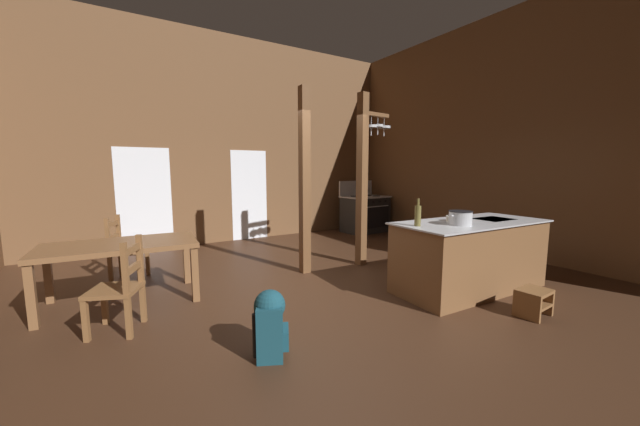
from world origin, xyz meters
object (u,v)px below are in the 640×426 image
(dining_table, at_px, (120,250))
(stockpot_on_counter, at_px, (460,218))
(mixing_bowl_on_counter, at_px, (454,219))
(bottle_tall_on_counter, at_px, (418,215))
(stove_range, at_px, (365,213))
(ladderback_chair_by_post, at_px, (125,250))
(kitchen_island, at_px, (469,255))
(backpack, at_px, (270,321))
(step_stool, at_px, (534,300))
(ladderback_chair_near_window, at_px, (120,288))

(dining_table, height_order, stockpot_on_counter, stockpot_on_counter)
(mixing_bowl_on_counter, relative_size, bottle_tall_on_counter, 0.62)
(stove_range, relative_size, ladderback_chair_by_post, 1.39)
(kitchen_island, distance_m, bottle_tall_on_counter, 1.09)
(backpack, xyz_separation_m, stockpot_on_counter, (2.59, 0.04, 0.71))
(dining_table, distance_m, mixing_bowl_on_counter, 4.26)
(step_stool, relative_size, dining_table, 0.22)
(stockpot_on_counter, bearing_deg, kitchen_island, 15.36)
(bottle_tall_on_counter, bearing_deg, ladderback_chair_near_window, 163.17)
(stove_range, relative_size, bottle_tall_on_counter, 3.88)
(kitchen_island, relative_size, step_stool, 5.82)
(dining_table, bearing_deg, stove_range, 21.16)
(ladderback_chair_near_window, height_order, stockpot_on_counter, stockpot_on_counter)
(mixing_bowl_on_counter, bearing_deg, stove_range, 66.62)
(step_stool, distance_m, ladderback_chair_near_window, 4.40)
(stockpot_on_counter, xyz_separation_m, mixing_bowl_on_counter, (0.20, 0.23, -0.05))
(dining_table, distance_m, ladderback_chair_near_window, 0.89)
(step_stool, bearing_deg, stockpot_on_counter, 105.87)
(ladderback_chair_near_window, distance_m, bottle_tall_on_counter, 3.37)
(step_stool, bearing_deg, mixing_bowl_on_counter, 91.96)
(kitchen_island, xyz_separation_m, bottle_tall_on_counter, (-0.90, 0.12, 0.60))
(mixing_bowl_on_counter, bearing_deg, dining_table, 154.67)
(stove_range, relative_size, step_stool, 3.49)
(kitchen_island, xyz_separation_m, dining_table, (-4.03, 1.94, 0.18))
(ladderback_chair_by_post, bearing_deg, backpack, -72.29)
(step_stool, distance_m, backpack, 2.94)
(kitchen_island, distance_m, backpack, 2.99)
(mixing_bowl_on_counter, bearing_deg, ladderback_chair_by_post, 143.46)
(kitchen_island, height_order, dining_table, kitchen_island)
(ladderback_chair_by_post, height_order, bottle_tall_on_counter, bottle_tall_on_counter)
(stove_range, relative_size, ladderback_chair_near_window, 1.39)
(backpack, height_order, bottle_tall_on_counter, bottle_tall_on_counter)
(kitchen_island, distance_m, ladderback_chair_near_window, 4.21)
(kitchen_island, relative_size, stove_range, 1.67)
(dining_table, xyz_separation_m, ladderback_chair_near_window, (-0.04, -0.86, -0.20))
(dining_table, bearing_deg, bottle_tall_on_counter, -30.22)
(backpack, distance_m, bottle_tall_on_counter, 2.23)
(backpack, xyz_separation_m, mixing_bowl_on_counter, (2.79, 0.27, 0.66))
(dining_table, xyz_separation_m, backpack, (1.05, -2.09, -0.34))
(kitchen_island, relative_size, stockpot_on_counter, 6.16)
(backpack, bearing_deg, stockpot_on_counter, 0.80)
(stove_range, distance_m, backpack, 6.19)
(ladderback_chair_by_post, distance_m, stockpot_on_counter, 4.71)
(stove_range, bearing_deg, dining_table, -158.84)
(kitchen_island, height_order, bottle_tall_on_counter, bottle_tall_on_counter)
(stove_range, distance_m, ladderback_chair_by_post, 5.61)
(kitchen_island, height_order, stockpot_on_counter, stockpot_on_counter)
(step_stool, distance_m, stockpot_on_counter, 1.20)
(mixing_bowl_on_counter, distance_m, bottle_tall_on_counter, 0.72)
(step_stool, distance_m, dining_table, 4.84)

